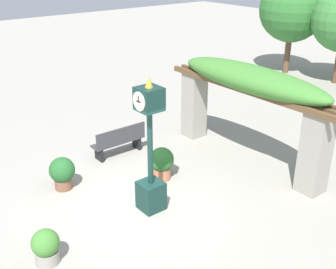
# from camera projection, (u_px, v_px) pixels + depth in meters

# --- Properties ---
(ground_plane) EXTENTS (60.00, 60.00, 0.00)m
(ground_plane) POSITION_uv_depth(u_px,v_px,m) (137.00, 204.00, 9.99)
(ground_plane) COLOR gray
(pedestal_clock) EXTENTS (0.53, 0.55, 3.17)m
(pedestal_clock) POSITION_uv_depth(u_px,v_px,m) (150.00, 156.00, 9.28)
(pedestal_clock) COLOR #14332D
(pedestal_clock) RESTS_ON ground
(pergola) EXTENTS (5.56, 1.18, 2.75)m
(pergola) POSITION_uv_depth(u_px,v_px,m) (249.00, 91.00, 11.28)
(pergola) COLOR gray
(pergola) RESTS_ON ground
(potted_plant_near_left) EXTENTS (0.64, 0.64, 0.88)m
(potted_plant_near_left) POSITION_uv_depth(u_px,v_px,m) (162.00, 162.00, 10.90)
(potted_plant_near_left) COLOR #B26B4C
(potted_plant_near_left) RESTS_ON ground
(potted_plant_near_right) EXTENTS (0.54, 0.54, 0.73)m
(potted_plant_near_right) POSITION_uv_depth(u_px,v_px,m) (46.00, 246.00, 7.98)
(potted_plant_near_right) COLOR gray
(potted_plant_near_right) RESTS_ON ground
(potted_plant_far_left) EXTENTS (0.64, 0.64, 0.84)m
(potted_plant_far_left) POSITION_uv_depth(u_px,v_px,m) (62.00, 172.00, 10.46)
(potted_plant_far_left) COLOR brown
(potted_plant_far_left) RESTS_ON ground
(park_bench) EXTENTS (0.42, 1.62, 0.89)m
(park_bench) POSITION_uv_depth(u_px,v_px,m) (119.00, 141.00, 12.19)
(park_bench) COLOR #38383D
(park_bench) RESTS_ON ground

